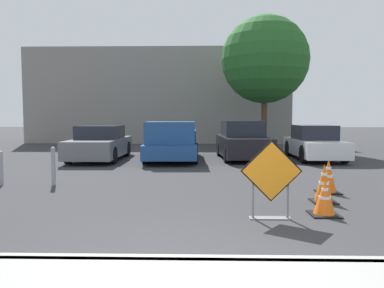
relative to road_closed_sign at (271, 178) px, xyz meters
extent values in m
plane|color=#333335|center=(-1.55, 7.80, -0.76)|extent=(96.00, 96.00, 0.00)
cube|color=#999993|center=(-1.55, -2.20, -0.69)|extent=(28.37, 0.20, 0.14)
cube|color=black|center=(0.00, 0.00, 0.12)|extent=(1.10, 0.03, 1.10)
cube|color=orange|center=(0.00, -0.02, 0.12)|extent=(1.03, 0.03, 1.03)
cube|color=slate|center=(0.00, 0.04, -0.75)|extent=(0.74, 0.20, 0.02)
cube|color=slate|center=(-0.31, 0.04, -0.32)|extent=(0.04, 0.04, 0.87)
cube|color=slate|center=(0.31, 0.04, -0.32)|extent=(0.04, 0.04, 0.87)
cube|color=black|center=(1.06, 0.31, -0.74)|extent=(0.53, 0.53, 0.03)
cone|color=orange|center=(1.06, 0.31, -0.41)|extent=(0.39, 0.39, 0.63)
cylinder|color=white|center=(1.06, 0.31, -0.27)|extent=(0.12, 0.12, 0.06)
cylinder|color=white|center=(1.06, 0.31, -0.42)|extent=(0.22, 0.22, 0.06)
cube|color=black|center=(1.39, 1.38, -0.74)|extent=(0.52, 0.52, 0.03)
cone|color=orange|center=(1.39, 1.38, -0.33)|extent=(0.38, 0.38, 0.79)
cylinder|color=white|center=(1.39, 1.38, -0.16)|extent=(0.12, 0.12, 0.07)
cylinder|color=white|center=(1.39, 1.38, -0.35)|extent=(0.21, 0.21, 0.07)
cube|color=black|center=(1.82, 2.37, -0.74)|extent=(0.54, 0.54, 0.03)
cone|color=orange|center=(1.82, 2.37, -0.34)|extent=(0.40, 0.40, 0.78)
cylinder|color=white|center=(1.82, 2.37, -0.17)|extent=(0.12, 0.12, 0.07)
cylinder|color=white|center=(1.82, 2.37, -0.35)|extent=(0.22, 0.22, 0.07)
cube|color=slate|center=(-5.51, 9.03, -0.21)|extent=(1.93, 4.59, 0.71)
cube|color=#1E232D|center=(-5.51, 9.15, 0.41)|extent=(1.68, 2.12, 0.54)
cylinder|color=black|center=(-4.63, 7.62, -0.42)|extent=(0.21, 0.68, 0.68)
cylinder|color=black|center=(-6.37, 7.61, -0.42)|extent=(0.21, 0.68, 0.68)
cylinder|color=black|center=(-4.65, 10.46, -0.42)|extent=(0.21, 0.68, 0.68)
cylinder|color=black|center=(-6.40, 10.45, -0.42)|extent=(0.21, 0.68, 0.68)
cube|color=navy|center=(-2.49, 9.23, -0.26)|extent=(2.20, 5.28, 0.55)
cube|color=navy|center=(-2.45, 8.06, 0.44)|extent=(1.94, 2.14, 0.85)
cube|color=navy|center=(-2.56, 11.48, 0.24)|extent=(1.94, 0.16, 0.45)
cube|color=navy|center=(-1.55, 10.31, 0.24)|extent=(0.18, 2.50, 0.45)
cube|color=navy|center=(-3.49, 10.24, 0.24)|extent=(0.18, 2.50, 0.45)
cylinder|color=black|center=(-1.50, 7.70, -0.35)|extent=(0.27, 0.82, 0.82)
cylinder|color=black|center=(-3.37, 7.64, -0.35)|extent=(0.27, 0.82, 0.82)
cylinder|color=black|center=(-1.60, 10.83, -0.35)|extent=(0.27, 0.82, 0.82)
cylinder|color=black|center=(-3.47, 10.77, -0.35)|extent=(0.27, 0.82, 0.82)
cube|color=black|center=(0.54, 9.41, -0.18)|extent=(2.14, 4.18, 0.80)
cube|color=#1E232D|center=(0.53, 9.51, 0.55)|extent=(1.77, 1.98, 0.67)
cylinder|color=black|center=(1.48, 8.21, -0.44)|extent=(0.24, 0.66, 0.64)
cylinder|color=black|center=(-0.23, 8.09, -0.44)|extent=(0.24, 0.66, 0.64)
cylinder|color=black|center=(1.31, 10.72, -0.44)|extent=(0.24, 0.66, 0.64)
cylinder|color=black|center=(-0.40, 10.61, -0.44)|extent=(0.24, 0.66, 0.64)
cube|color=white|center=(3.57, 9.34, -0.23)|extent=(1.76, 4.28, 0.65)
cube|color=#1E232D|center=(3.57, 9.44, 0.40)|extent=(1.53, 1.98, 0.60)
cylinder|color=black|center=(4.35, 8.01, -0.40)|extent=(0.21, 0.72, 0.72)
cylinder|color=black|center=(2.76, 8.02, -0.40)|extent=(0.21, 0.72, 0.72)
cylinder|color=black|center=(4.37, 10.65, -0.40)|extent=(0.21, 0.72, 0.72)
cylinder|color=black|center=(2.79, 10.67, -0.40)|extent=(0.21, 0.72, 0.72)
cylinder|color=gray|center=(-5.17, 3.16, -0.27)|extent=(0.11, 0.11, 0.97)
sphere|color=gray|center=(-5.17, 3.16, 0.22)|extent=(0.12, 0.12, 0.12)
cylinder|color=gray|center=(-6.59, 3.16, -0.32)|extent=(0.11, 0.11, 0.87)
sphere|color=gray|center=(-6.59, 3.16, 0.11)|extent=(0.12, 0.12, 0.12)
cube|color=gray|center=(-4.21, 20.70, 2.45)|extent=(17.92, 5.00, 6.42)
cylinder|color=#513823|center=(2.23, 14.14, 0.81)|extent=(0.32, 0.32, 3.13)
sphere|color=#235B23|center=(2.23, 14.14, 4.16)|extent=(4.75, 4.75, 4.75)
camera|label=1|loc=(-1.24, -6.61, 1.09)|focal=35.00mm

